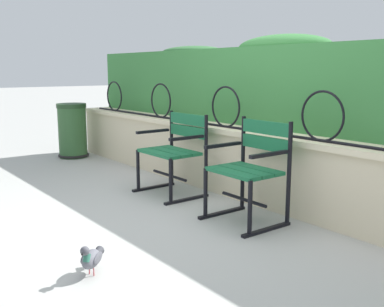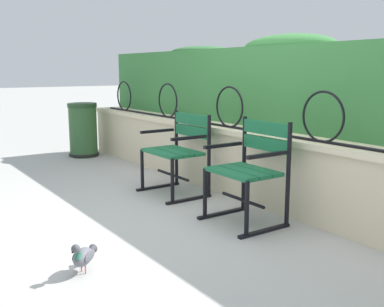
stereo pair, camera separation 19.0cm
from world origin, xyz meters
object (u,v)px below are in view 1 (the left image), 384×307
at_px(park_chair_left, 175,149).
at_px(pigeon_near_chairs, 91,258).
at_px(park_chair_right, 251,167).
at_px(trash_bin, 73,132).

xyz_separation_m(park_chair_left, pigeon_near_chairs, (1.23, -1.53, -0.35)).
distance_m(park_chair_left, park_chair_right, 1.09).
xyz_separation_m(park_chair_right, pigeon_near_chairs, (0.14, -1.52, -0.35)).
xyz_separation_m(pigeon_near_chairs, trash_bin, (-3.74, 1.50, 0.26)).
height_order(park_chair_right, pigeon_near_chairs, park_chair_right).
distance_m(park_chair_right, pigeon_near_chairs, 1.57).
distance_m(park_chair_left, trash_bin, 2.51).
height_order(park_chair_right, trash_bin, park_chair_right).
bearing_deg(park_chair_right, pigeon_near_chairs, -84.85).
relative_size(park_chair_right, pigeon_near_chairs, 3.60).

